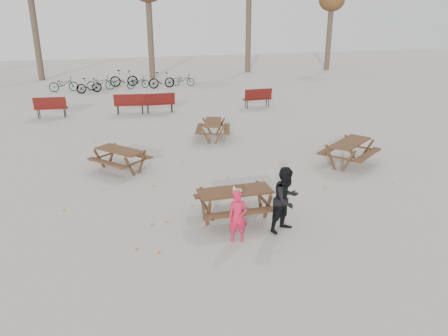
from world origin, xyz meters
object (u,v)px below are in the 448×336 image
object	(u,v)px
soda_bottle	(234,190)
child	(238,217)
food_tray	(238,191)
adult	(286,200)
picnic_table_far	(213,130)
picnic_table_east	(349,153)
picnic_table_north	(121,160)
main_picnic_table	(235,197)

from	to	relation	value
soda_bottle	child	distance (m)	0.96
soda_bottle	food_tray	bearing A→B (deg)	27.98
adult	picnic_table_far	distance (m)	8.00
adult	picnic_table_east	size ratio (longest dim) A/B	0.85
child	picnic_table_far	xyz separation A→B (m)	(1.54, 8.16, -0.25)
picnic_table_east	picnic_table_north	distance (m)	7.56
child	picnic_table_east	size ratio (longest dim) A/B	0.65
child	picnic_table_far	distance (m)	8.31
food_tray	picnic_table_far	world-z (taller)	food_tray
adult	picnic_table_far	size ratio (longest dim) A/B	0.96
picnic_table_east	picnic_table_far	xyz separation A→B (m)	(-3.61, 4.25, -0.04)
picnic_table_east	picnic_table_far	world-z (taller)	picnic_table_east
child	picnic_table_east	xyz separation A→B (m)	(5.15, 3.92, -0.20)
soda_bottle	main_picnic_table	bearing A→B (deg)	64.10
food_tray	picnic_table_north	world-z (taller)	food_tray
soda_bottle	adult	size ratio (longest dim) A/B	0.11
child	main_picnic_table	bearing A→B (deg)	82.26
main_picnic_table	adult	distance (m)	1.32
main_picnic_table	food_tray	distance (m)	0.23
main_picnic_table	soda_bottle	size ratio (longest dim) A/B	10.59
food_tray	adult	bearing A→B (deg)	-41.22
main_picnic_table	food_tray	bearing A→B (deg)	-63.51
soda_bottle	adult	distance (m)	1.27
main_picnic_table	food_tray	world-z (taller)	food_tray
food_tray	picnic_table_east	bearing A→B (deg)	31.29
main_picnic_table	picnic_table_far	size ratio (longest dim) A/B	1.09
adult	picnic_table_north	bearing A→B (deg)	98.07
food_tray	picnic_table_east	size ratio (longest dim) A/B	0.10
adult	picnic_table_north	size ratio (longest dim) A/B	0.96
main_picnic_table	picnic_table_east	bearing A→B (deg)	30.22
picnic_table_east	picnic_table_north	xyz separation A→B (m)	(-7.41, 1.52, -0.05)
soda_bottle	picnic_table_north	xyz separation A→B (m)	(-2.45, 4.52, -0.49)
soda_bottle	picnic_table_north	size ratio (longest dim) A/B	0.10
main_picnic_table	picnic_table_east	xyz separation A→B (m)	(4.89, 2.85, -0.19)
food_tray	child	xyz separation A→B (m)	(-0.31, -0.98, -0.19)
soda_bottle	adult	xyz separation A→B (m)	(1.03, -0.73, -0.06)
picnic_table_east	food_tray	bearing A→B (deg)	175.25
adult	picnic_table_far	xyz separation A→B (m)	(0.32, 7.98, -0.43)
picnic_table_far	food_tray	bearing A→B (deg)	-172.66
food_tray	picnic_table_north	size ratio (longest dim) A/B	0.11
food_tray	picnic_table_far	xyz separation A→B (m)	(1.22, 7.19, -0.44)
main_picnic_table	picnic_table_east	world-z (taller)	picnic_table_east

